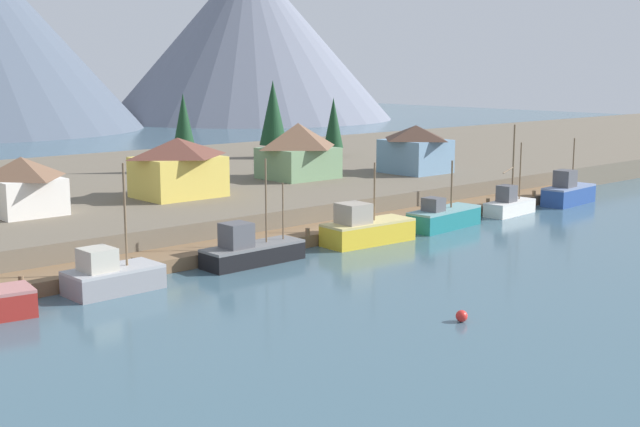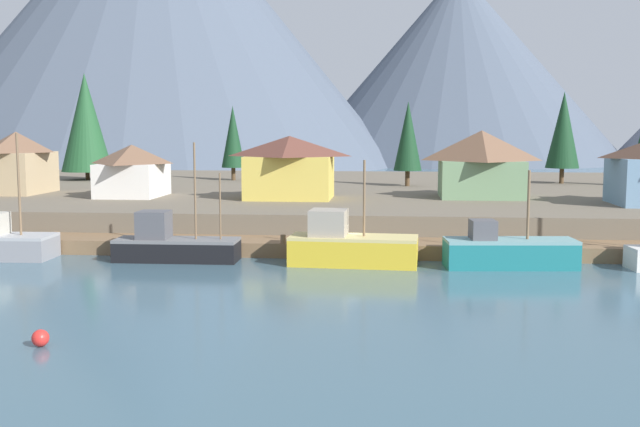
{
  "view_description": "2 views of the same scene",
  "coord_description": "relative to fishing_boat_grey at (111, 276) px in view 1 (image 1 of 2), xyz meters",
  "views": [
    {
      "loc": [
        -48.28,
        -51.13,
        14.63
      ],
      "look_at": [
        -0.95,
        2.09,
        2.23
      ],
      "focal_mm": 47.33,
      "sensor_mm": 36.0,
      "label": 1
    },
    {
      "loc": [
        3.39,
        -49.55,
        8.8
      ],
      "look_at": [
        -1.69,
        2.41,
        2.82
      ],
      "focal_mm": 42.01,
      "sensor_mm": 36.0,
      "label": 2
    }
  ],
  "objects": [
    {
      "name": "fishing_boat_black",
      "position": [
        11.64,
        0.3,
        -0.03
      ],
      "size": [
        8.21,
        2.75,
        7.87
      ],
      "rotation": [
        0.0,
        0.0,
        0.01
      ],
      "color": "black",
      "rests_on": "ground_plane"
    },
    {
      "name": "house_green",
      "position": [
        34.15,
        21.35,
        4.53
      ],
      "size": [
        7.71,
        6.81,
        6.09
      ],
      "color": "#6B8E66",
      "rests_on": "shoreline_bank"
    },
    {
      "name": "dock",
      "position": [
        22.8,
        3.8,
        -0.59
      ],
      "size": [
        80.0,
        4.0,
        1.6
      ],
      "color": "brown",
      "rests_on": "ground_plane"
    },
    {
      "name": "ground_plane",
      "position": [
        22.8,
        21.81,
        -1.59
      ],
      "size": [
        400.0,
        400.0,
        1.0
      ],
      "primitive_type": "cube",
      "color": "#3D5B6B"
    },
    {
      "name": "house_blue",
      "position": [
        47.56,
        16.13,
        4.22
      ],
      "size": [
        6.54,
        6.92,
        5.5
      ],
      "color": "#6689A8",
      "rests_on": "shoreline_bank"
    },
    {
      "name": "fishing_boat_white",
      "position": [
        44.04,
        0.29,
        -0.07
      ],
      "size": [
        6.47,
        2.78,
        9.02
      ],
      "rotation": [
        0.0,
        0.0,
        0.08
      ],
      "color": "silver",
      "rests_on": "ground_plane"
    },
    {
      "name": "conifer_mid_left",
      "position": [
        45.36,
        39.83,
        7.48
      ],
      "size": [
        3.75,
        3.75,
        10.4
      ],
      "color": "#4C3823",
      "rests_on": "shoreline_bank"
    },
    {
      "name": "fishing_boat_yellow",
      "position": [
        23.43,
        -0.09,
        0.15
      ],
      "size": [
        8.35,
        3.51,
        6.78
      ],
      "rotation": [
        0.0,
        0.0,
        -0.06
      ],
      "color": "gold",
      "rests_on": "ground_plane"
    },
    {
      "name": "fishing_boat_grey",
      "position": [
        0.0,
        0.0,
        0.0
      ],
      "size": [
        6.27,
        3.29,
        8.46
      ],
      "rotation": [
        0.0,
        0.0,
        0.03
      ],
      "color": "gray",
      "rests_on": "ground_plane"
    },
    {
      "name": "conifer_back_left",
      "position": [
        27.75,
        34.33,
        6.82
      ],
      "size": [
        3.05,
        3.05,
        9.18
      ],
      "color": "#4C3823",
      "rests_on": "shoreline_bank"
    },
    {
      "name": "channel_buoy",
      "position": [
        12.05,
        -19.52,
        -0.74
      ],
      "size": [
        0.7,
        0.7,
        0.7
      ],
      "primitive_type": "sphere",
      "color": "red",
      "rests_on": "ground_plane"
    },
    {
      "name": "mountain_east_peak",
      "position": [
        120.98,
        145.37,
        21.75
      ],
      "size": [
        80.54,
        80.54,
        45.69
      ],
      "primitive_type": "cone",
      "color": "slate",
      "rests_on": "ground_plane"
    },
    {
      "name": "house_white",
      "position": [
        2.21,
        19.24,
        3.85
      ],
      "size": [
        5.56,
        6.93,
        4.78
      ],
      "color": "silver",
      "rests_on": "shoreline_bank"
    },
    {
      "name": "fishing_boat_teal",
      "position": [
        33.5,
        -0.05,
        -0.06
      ],
      "size": [
        8.4,
        3.42,
        6.17
      ],
      "rotation": [
        0.0,
        0.0,
        0.09
      ],
      "color": "#196B70",
      "rests_on": "ground_plane"
    },
    {
      "name": "fishing_boat_blue",
      "position": [
        54.25,
        0.03,
        0.19
      ],
      "size": [
        7.55,
        3.25,
        7.09
      ],
      "rotation": [
        0.0,
        0.0,
        0.08
      ],
      "color": "navy",
      "rests_on": "ground_plane"
    },
    {
      "name": "house_yellow",
      "position": [
        16.96,
        18.54,
        4.27
      ],
      "size": [
        7.9,
        6.34,
        5.61
      ],
      "color": "gold",
      "rests_on": "shoreline_bank"
    },
    {
      "name": "shoreline_bank",
      "position": [
        22.8,
        33.81,
        0.16
      ],
      "size": [
        400.0,
        56.0,
        2.5
      ],
      "primitive_type": "cube",
      "color": "#665B4C",
      "rests_on": "ground_plane"
    },
    {
      "name": "conifer_near_left",
      "position": [
        53.22,
        36.38,
        5.92
      ],
      "size": [
        2.72,
        2.72,
        7.99
      ],
      "color": "#4C3823",
      "rests_on": "shoreline_bank"
    }
  ]
}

